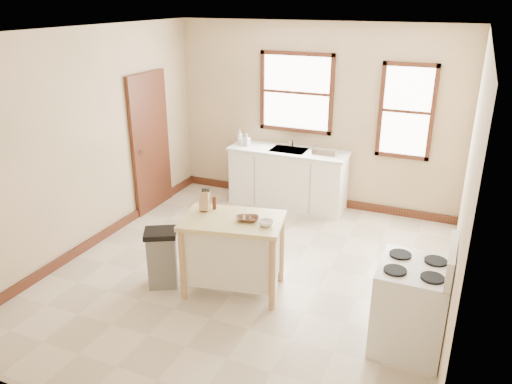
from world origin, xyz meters
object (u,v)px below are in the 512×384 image
Objects in this scene: soap_bottle_b at (247,140)px; bowl_c at (266,223)px; bowl_a at (243,218)px; trash_bin at (162,258)px; soap_bottle_a at (240,137)px; dish_rack at (326,151)px; kitchen_island at (233,255)px; bowl_b at (251,219)px; pepper_grinder at (214,203)px; gas_stove at (412,294)px; knife_block at (204,202)px.

soap_bottle_b is 1.20× the size of bowl_c.
trash_bin is (-0.91, -0.24, -0.56)m from bowl_a.
soap_bottle_a is 0.59× the size of dish_rack.
kitchen_island is (0.97, -2.53, -0.57)m from soap_bottle_b.
bowl_b reaches higher than trash_bin.
gas_stove is at bearing -9.50° from pepper_grinder.
trash_bin is at bearing -159.77° from knife_block.
soap_bottle_a is 1.44× the size of bowl_a.
gas_stove is (1.63, -2.79, -0.40)m from dish_rack.
soap_bottle_a is 1.15× the size of knife_block.
soap_bottle_b is 0.17× the size of gas_stove.
soap_bottle_a reaches higher than trash_bin.
gas_stove is (2.91, -2.74, -0.45)m from soap_bottle_b.
kitchen_island is at bearing -27.73° from knife_block.
gas_stove is at bearing -65.07° from dish_rack.
trash_bin is (-0.41, -0.30, -0.64)m from knife_block.
bowl_a is (0.42, -0.14, -0.06)m from pepper_grinder.
bowl_a is (0.51, -0.07, -0.08)m from knife_block.
bowl_c is at bearing -5.70° from bowl_a.
soap_bottle_b is 1.21× the size of bowl_a.
trash_bin is at bearing -70.41° from soap_bottle_b.
knife_block is (-0.38, 0.08, 0.54)m from kitchen_island.
bowl_c is at bearing -13.97° from kitchen_island.
dish_rack is (1.28, 0.05, -0.05)m from soap_bottle_b.
dish_rack is 0.56× the size of trash_bin.
kitchen_island is at bearing -53.06° from soap_bottle_b.
soap_bottle_b reaches higher than pepper_grinder.
pepper_grinder is 0.22× the size of trash_bin.
bowl_a is at bearing -74.36° from soap_bottle_a.
pepper_grinder is at bearing 9.07° from trash_bin.
kitchen_island is (1.11, -2.56, -0.59)m from soap_bottle_a.
kitchen_island is (-0.31, -2.57, -0.52)m from dish_rack.
kitchen_island is at bearing -174.80° from bowl_a.
soap_bottle_a is 2.83m from bowl_a.
soap_bottle_a reaches higher than knife_block.
soap_bottle_a is at bearing -177.48° from soap_bottle_b.
dish_rack is at bearing 75.85° from pepper_grinder.
kitchen_island is 1.57× the size of trash_bin.
trash_bin is 0.61× the size of gas_stove.
pepper_grinder is 0.94× the size of bowl_c.
gas_stove reaches higher than dish_rack.
kitchen_island is 7.24× the size of pepper_grinder.
pepper_grinder reaches higher than trash_bin.
soap_bottle_b is at bearing 176.67° from dish_rack.
knife_block is (0.72, -2.48, -0.05)m from soap_bottle_a.
bowl_b is at bearing 166.63° from bowl_c.
bowl_c reaches higher than kitchen_island.
bowl_a is at bearing -50.61° from soap_bottle_b.
gas_stove is (1.74, -0.25, -0.35)m from bowl_b.
bowl_b is at bearing 12.21° from bowl_a.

